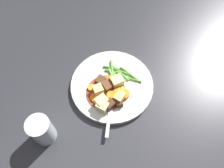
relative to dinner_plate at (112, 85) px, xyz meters
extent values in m
plane|color=#2D2D33|center=(0.00, 0.00, -0.01)|extent=(3.00, 3.00, 0.00)
cylinder|color=white|center=(0.00, 0.00, 0.00)|extent=(0.26, 0.26, 0.02)
cylinder|color=#93381E|center=(0.03, 0.01, 0.01)|extent=(0.12, 0.12, 0.00)
cylinder|color=orange|center=(0.07, 0.00, 0.01)|extent=(0.04, 0.04, 0.01)
cylinder|color=orange|center=(0.01, 0.04, 0.02)|extent=(0.04, 0.04, 0.01)
cylinder|color=orange|center=(0.06, -0.03, 0.01)|extent=(0.03, 0.03, 0.01)
cylinder|color=orange|center=(0.00, 0.01, 0.01)|extent=(0.04, 0.04, 0.01)
cylinder|color=orange|center=(0.00, -0.01, 0.01)|extent=(0.04, 0.04, 0.01)
cylinder|color=orange|center=(0.00, 0.06, 0.02)|extent=(0.04, 0.04, 0.01)
cylinder|color=orange|center=(0.03, 0.03, 0.02)|extent=(0.04, 0.04, 0.01)
cube|color=#EAD68C|center=(0.07, 0.03, 0.02)|extent=(0.04, 0.03, 0.03)
cube|color=#E5CC7A|center=(0.05, -0.01, 0.02)|extent=(0.04, 0.04, 0.03)
cube|color=#DBBC6B|center=(0.02, 0.05, 0.02)|extent=(0.04, 0.03, 0.03)
cube|color=#EAD68C|center=(-0.01, 0.01, 0.02)|extent=(0.04, 0.04, 0.03)
cube|color=#EAD68C|center=(0.08, 0.04, 0.02)|extent=(0.04, 0.04, 0.03)
cube|color=#56331E|center=(0.02, -0.03, 0.02)|extent=(0.03, 0.03, 0.02)
cube|color=#4C2B19|center=(0.03, 0.07, 0.02)|extent=(0.03, 0.03, 0.02)
cube|color=brown|center=(0.02, 0.00, 0.02)|extent=(0.04, 0.04, 0.02)
cube|color=#4C2B19|center=(0.06, 0.05, 0.02)|extent=(0.03, 0.03, 0.02)
cylinder|color=#66AD42|center=(-0.02, 0.01, 0.01)|extent=(0.03, 0.07, 0.01)
cylinder|color=#66AD42|center=(-0.02, -0.02, 0.01)|extent=(0.03, 0.05, 0.01)
cylinder|color=#599E38|center=(-0.05, -0.01, 0.01)|extent=(0.04, 0.08, 0.01)
cylinder|color=#4C8E33|center=(-0.04, -0.04, 0.01)|extent=(0.04, 0.05, 0.01)
cylinder|color=#599E38|center=(-0.05, 0.03, 0.01)|extent=(0.04, 0.07, 0.01)
cylinder|color=#599E38|center=(-0.03, -0.03, 0.01)|extent=(0.03, 0.05, 0.01)
cylinder|color=#599E38|center=(0.00, 0.00, 0.01)|extent=(0.07, 0.06, 0.01)
cylinder|color=#66AD42|center=(-0.02, 0.01, 0.01)|extent=(0.01, 0.06, 0.01)
cylinder|color=#4C8E33|center=(-0.05, -0.01, 0.01)|extent=(0.01, 0.09, 0.01)
cylinder|color=#599E38|center=(-0.04, -0.04, 0.01)|extent=(0.05, 0.06, 0.01)
cylinder|color=#4C8E33|center=(-0.07, 0.01, 0.01)|extent=(0.01, 0.07, 0.01)
cube|color=silver|center=(0.09, 0.08, 0.01)|extent=(0.10, 0.08, 0.00)
cube|color=silver|center=(0.04, 0.04, 0.01)|extent=(0.03, 0.03, 0.00)
cylinder|color=silver|center=(0.01, 0.02, 0.01)|extent=(0.03, 0.03, 0.00)
cylinder|color=silver|center=(0.01, 0.02, 0.01)|extent=(0.03, 0.03, 0.00)
cylinder|color=silver|center=(0.02, 0.01, 0.01)|extent=(0.03, 0.03, 0.00)
cylinder|color=silver|center=(0.02, 0.01, 0.01)|extent=(0.03, 0.03, 0.00)
cylinder|color=silver|center=(0.25, -0.02, 0.04)|extent=(0.06, 0.06, 0.09)
camera|label=1|loc=(0.25, 0.25, 0.63)|focal=36.17mm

